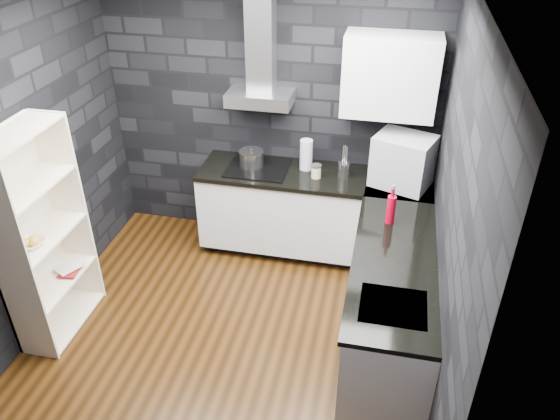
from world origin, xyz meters
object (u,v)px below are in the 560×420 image
(red_bottle, at_px, (391,210))
(fruit_bowl, at_px, (31,243))
(utensil_crock, at_px, (344,170))
(appliance_garage, at_px, (403,162))
(pot, at_px, (252,159))
(glass_vase, at_px, (306,155))
(storage_jar, at_px, (316,172))
(bookshelf, at_px, (42,237))

(red_bottle, xyz_separation_m, fruit_bowl, (-2.65, -0.92, -0.08))
(utensil_crock, relative_size, appliance_garage, 0.29)
(pot, distance_m, appliance_garage, 1.42)
(utensil_crock, bearing_deg, appliance_garage, -3.69)
(pot, xyz_separation_m, appliance_garage, (1.41, -0.06, 0.15))
(pot, height_order, appliance_garage, appliance_garage)
(pot, bearing_deg, fruit_bowl, -128.35)
(glass_vase, relative_size, storage_jar, 2.65)
(appliance_garage, height_order, red_bottle, appliance_garage)
(pot, xyz_separation_m, storage_jar, (0.64, -0.09, -0.02))
(glass_vase, bearing_deg, fruit_bowl, -136.92)
(glass_vase, height_order, utensil_crock, glass_vase)
(utensil_crock, xyz_separation_m, red_bottle, (0.46, -0.70, 0.05))
(pot, bearing_deg, utensil_crock, -1.47)
(storage_jar, bearing_deg, bookshelf, -143.86)
(utensil_crock, height_order, bookshelf, bookshelf)
(glass_vase, height_order, fruit_bowl, glass_vase)
(pot, distance_m, storage_jar, 0.65)
(pot, bearing_deg, glass_vase, 6.58)
(storage_jar, bearing_deg, appliance_garage, 2.51)
(bookshelf, bearing_deg, utensil_crock, 28.24)
(pot, relative_size, utensil_crock, 1.62)
(glass_vase, bearing_deg, utensil_crock, -12.60)
(storage_jar, bearing_deg, red_bottle, -41.75)
(utensil_crock, bearing_deg, fruit_bowl, -143.54)
(red_bottle, relative_size, bookshelf, 0.13)
(pot, height_order, bookshelf, bookshelf)
(appliance_garage, xyz_separation_m, red_bottle, (-0.07, -0.66, -0.10))
(bookshelf, bearing_deg, fruit_bowl, -95.90)
(red_bottle, bearing_deg, bookshelf, -163.39)
(storage_jar, bearing_deg, pot, 172.02)
(glass_vase, distance_m, storage_jar, 0.21)
(pot, xyz_separation_m, bookshelf, (-1.30, -1.51, -0.08))
(fruit_bowl, bearing_deg, red_bottle, 19.21)
(utensil_crock, bearing_deg, pot, 178.53)
(bookshelf, bearing_deg, glass_vase, 34.86)
(utensil_crock, distance_m, bookshelf, 2.65)
(utensil_crock, xyz_separation_m, appliance_garage, (0.52, -0.03, 0.15))
(appliance_garage, bearing_deg, glass_vase, -167.74)
(fruit_bowl, bearing_deg, storage_jar, 38.61)
(glass_vase, distance_m, bookshelf, 2.41)
(storage_jar, distance_m, bookshelf, 2.41)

